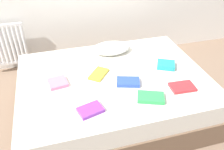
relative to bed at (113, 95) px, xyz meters
name	(u,v)px	position (x,y,z in m)	size (l,w,h in m)	color
ground_plane	(113,111)	(0.00, 0.00, -0.25)	(8.00, 8.00, 0.00)	#7F6651
bed	(113,95)	(0.00, 0.00, 0.00)	(2.00, 1.50, 0.50)	brown
radiator	(6,45)	(-1.19, 1.20, 0.18)	(0.54, 0.04, 0.60)	white
pillow	(111,48)	(0.12, 0.50, 0.31)	(0.45, 0.31, 0.11)	white
textbook_pink	(58,83)	(-0.58, 0.02, 0.27)	(0.18, 0.18, 0.04)	pink
textbook_blue	(128,82)	(0.11, -0.17, 0.27)	(0.23, 0.15, 0.04)	#2847B7
textbook_teal	(166,65)	(0.61, 0.01, 0.28)	(0.19, 0.16, 0.05)	teal
textbook_purple	(90,110)	(-0.34, -0.46, 0.27)	(0.21, 0.15, 0.03)	purple
textbook_yellow	(99,74)	(-0.14, 0.06, 0.26)	(0.24, 0.14, 0.02)	yellow
textbook_red	(182,87)	(0.60, -0.38, 0.27)	(0.24, 0.16, 0.03)	red
textbook_green	(151,97)	(0.23, -0.45, 0.27)	(0.24, 0.16, 0.04)	green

